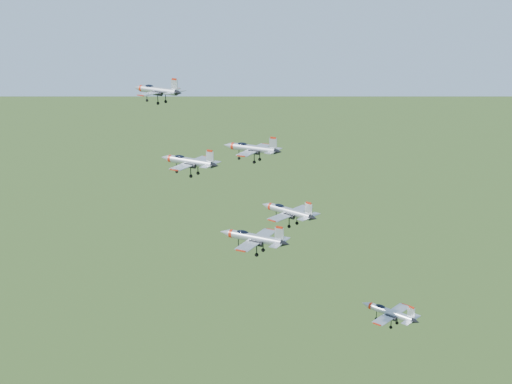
% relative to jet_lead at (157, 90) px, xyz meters
% --- Properties ---
extents(jet_lead, '(12.80, 10.72, 3.43)m').
position_rel_jet_lead_xyz_m(jet_lead, '(0.00, 0.00, 0.00)').
color(jet_lead, '#A0A5AC').
extents(jet_left_high, '(11.90, 9.81, 3.18)m').
position_rel_jet_lead_xyz_m(jet_left_high, '(24.28, -7.33, -7.76)').
color(jet_left_high, '#A0A5AC').
extents(jet_right_high, '(11.19, 9.27, 2.99)m').
position_rel_jet_lead_xyz_m(jet_right_high, '(21.69, -25.29, -6.13)').
color(jet_right_high, '#A0A5AC').
extents(jet_left_low, '(13.46, 11.44, 3.66)m').
position_rel_jet_lead_xyz_m(jet_left_low, '(28.04, 1.31, -21.88)').
color(jet_left_low, '#A0A5AC').
extents(jet_right_low, '(13.11, 10.81, 3.51)m').
position_rel_jet_lead_xyz_m(jet_right_low, '(30.68, -20.30, -19.40)').
color(jet_right_low, '#A0A5AC').
extents(jet_trail, '(11.67, 9.92, 3.17)m').
position_rel_jet_lead_xyz_m(jet_trail, '(50.74, -6.00, -35.39)').
color(jet_trail, '#A0A5AC').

